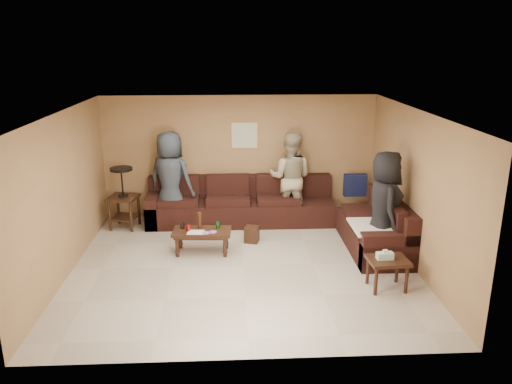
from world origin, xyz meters
TOP-DOWN VIEW (x-y plane):
  - room at (0.00, 0.00)m, footprint 5.60×5.50m
  - sectional_sofa at (0.81, 1.52)m, footprint 4.65×2.90m
  - coffee_table at (-0.70, 0.58)m, footprint 1.02×0.55m
  - end_table_left at (-2.27, 1.88)m, footprint 0.62×0.62m
  - side_table_right at (2.09, -0.87)m, footprint 0.60×0.50m
  - waste_bin at (0.18, 1.02)m, footprint 0.30×0.30m
  - wall_art at (0.10, 2.48)m, footprint 0.52×0.04m
  - person_left at (-1.35, 1.98)m, footprint 1.08×0.92m
  - person_middle at (1.00, 2.09)m, footprint 1.04×0.91m
  - person_right at (2.33, 0.22)m, footprint 0.61×0.91m

SIDE VIEW (x-z plane):
  - waste_bin at x=0.18m, z-range 0.00..0.29m
  - sectional_sofa at x=0.81m, z-range -0.16..0.81m
  - coffee_table at x=-0.70m, z-range 0.01..0.70m
  - side_table_right at x=2.09m, z-range 0.10..0.72m
  - end_table_left at x=-2.27m, z-range 0.03..1.24m
  - person_middle at x=1.00m, z-range 0.00..1.82m
  - person_right at x=2.33m, z-range 0.00..1.84m
  - person_left at x=-1.35m, z-range 0.00..1.88m
  - room at x=0.00m, z-range 0.41..2.91m
  - wall_art at x=0.10m, z-range 1.44..1.96m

